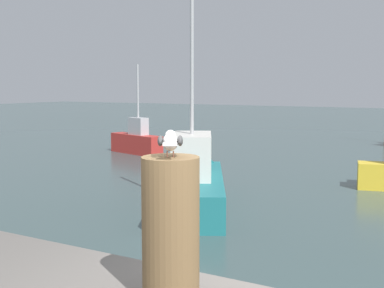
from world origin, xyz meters
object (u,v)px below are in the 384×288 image
(boat_red, at_px, (134,141))
(boat_teal, at_px, (193,180))
(mooring_post, at_px, (171,229))
(seagull, at_px, (170,141))

(boat_red, bearing_deg, boat_teal, -44.70)
(mooring_post, xyz_separation_m, seagull, (-0.00, 0.01, 0.52))
(boat_teal, bearing_deg, seagull, -60.82)
(boat_red, bearing_deg, seagull, -52.76)
(boat_teal, bearing_deg, boat_red, 135.30)
(mooring_post, xyz_separation_m, boat_teal, (-4.24, 7.58, -1.31))
(seagull, distance_m, boat_teal, 8.87)
(mooring_post, height_order, boat_teal, boat_teal)
(boat_teal, xyz_separation_m, boat_red, (-6.18, 6.11, -0.01))
(boat_red, bearing_deg, mooring_post, -52.76)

